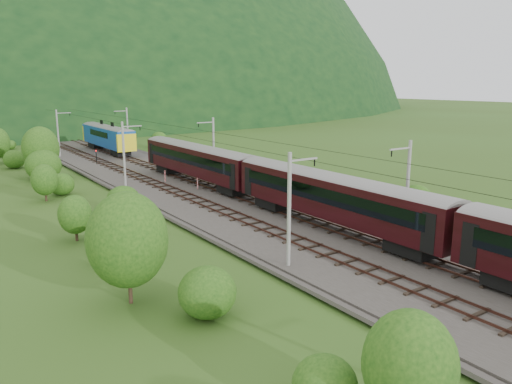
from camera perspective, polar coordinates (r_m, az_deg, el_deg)
ground at (r=39.51m, az=10.83°, el=-6.80°), size 600.00×600.00×0.00m
railbed at (r=46.65m, az=2.09°, el=-3.39°), size 14.00×220.00×0.30m
track_left at (r=45.25m, az=-0.35°, el=-3.60°), size 2.40×220.00×0.27m
track_right at (r=48.01m, az=4.39°, el=-2.69°), size 2.40×220.00×0.27m
catenary_left at (r=62.12m, az=-14.80°, el=4.29°), size 2.54×192.28×8.00m
catenary_right at (r=67.21m, az=-4.93°, el=5.24°), size 2.54×192.28×8.00m
overhead_wires at (r=45.25m, az=2.16°, el=5.11°), size 4.83×198.00×0.03m
train at (r=43.42m, az=8.75°, el=0.28°), size 3.28×131.06×5.72m
hazard_post_near at (r=65.27m, az=-10.35°, el=1.80°), size 0.16×0.16×1.49m
hazard_post_far at (r=60.24m, az=-6.70°, el=0.97°), size 0.14×0.14×1.36m
signal at (r=83.49m, az=-17.79°, el=4.01°), size 0.22×0.22×2.02m
vegetation_left at (r=51.61m, az=-19.42°, el=0.55°), size 11.14×146.29×7.03m
vegetation_right at (r=56.73m, az=11.38°, el=0.47°), size 5.37×107.15×3.12m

